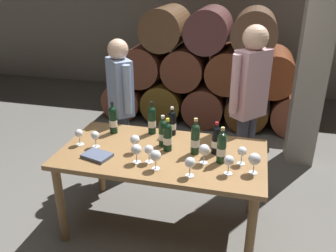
# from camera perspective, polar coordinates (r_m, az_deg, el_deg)

# --- Properties ---
(ground_plane) EXTENTS (14.00, 14.00, 0.00)m
(ground_plane) POSITION_cam_1_polar(r_m,az_deg,el_deg) (3.34, -0.87, -15.84)
(ground_plane) COLOR #66635E
(cellar_back_wall) EXTENTS (10.00, 0.24, 2.80)m
(cellar_back_wall) POSITION_cam_1_polar(r_m,az_deg,el_deg) (6.75, 8.75, 17.42)
(cellar_back_wall) COLOR gray
(cellar_back_wall) RESTS_ON ground_plane
(barrel_stack) EXTENTS (3.12, 0.90, 1.69)m
(barrel_stack) POSITION_cam_1_polar(r_m,az_deg,el_deg) (5.30, 6.44, 8.69)
(barrel_stack) COLOR brown
(barrel_stack) RESTS_ON ground_plane
(stone_pillar) EXTENTS (0.32, 0.32, 2.60)m
(stone_pillar) POSITION_cam_1_polar(r_m,az_deg,el_deg) (4.20, 22.83, 10.66)
(stone_pillar) COLOR gray
(stone_pillar) RESTS_ON ground_plane
(dining_table) EXTENTS (1.70, 0.90, 0.76)m
(dining_table) POSITION_cam_1_polar(r_m,az_deg,el_deg) (2.95, -0.96, -5.81)
(dining_table) COLOR olive
(dining_table) RESTS_ON ground_plane
(wine_bottle_0) EXTENTS (0.07, 0.07, 0.31)m
(wine_bottle_0) POSITION_cam_1_polar(r_m,az_deg,el_deg) (3.19, -2.65, 1.00)
(wine_bottle_0) COLOR black
(wine_bottle_0) RESTS_ON dining_table
(wine_bottle_1) EXTENTS (0.07, 0.07, 0.28)m
(wine_bottle_1) POSITION_cam_1_polar(r_m,az_deg,el_deg) (2.86, 7.86, -2.24)
(wine_bottle_1) COLOR black
(wine_bottle_1) RESTS_ON dining_table
(wine_bottle_2) EXTENTS (0.07, 0.07, 0.30)m
(wine_bottle_2) POSITION_cam_1_polar(r_m,az_deg,el_deg) (3.24, -8.98, 1.05)
(wine_bottle_2) COLOR black
(wine_bottle_2) RESTS_ON dining_table
(wine_bottle_3) EXTENTS (0.07, 0.07, 0.29)m
(wine_bottle_3) POSITION_cam_1_polar(r_m,az_deg,el_deg) (2.88, -0.07, -1.76)
(wine_bottle_3) COLOR black
(wine_bottle_3) RESTS_ON dining_table
(wine_bottle_4) EXTENTS (0.07, 0.07, 0.31)m
(wine_bottle_4) POSITION_cam_1_polar(r_m,az_deg,el_deg) (2.83, 4.48, -2.07)
(wine_bottle_4) COLOR #19381E
(wine_bottle_4) RESTS_ON dining_table
(wine_bottle_5) EXTENTS (0.07, 0.07, 0.27)m
(wine_bottle_5) POSITION_cam_1_polar(r_m,az_deg,el_deg) (3.17, 0.65, 0.57)
(wine_bottle_5) COLOR black
(wine_bottle_5) RESTS_ON dining_table
(wine_bottle_6) EXTENTS (0.07, 0.07, 0.30)m
(wine_bottle_6) POSITION_cam_1_polar(r_m,az_deg,el_deg) (2.73, 8.76, -3.48)
(wine_bottle_6) COLOR #19381E
(wine_bottle_6) RESTS_ON dining_table
(wine_bottle_7) EXTENTS (0.07, 0.07, 0.28)m
(wine_bottle_7) POSITION_cam_1_polar(r_m,az_deg,el_deg) (2.96, -0.84, -1.10)
(wine_bottle_7) COLOR #19381E
(wine_bottle_7) RESTS_ON dining_table
(wine_glass_0) EXTENTS (0.08, 0.08, 0.16)m
(wine_glass_0) POSITION_cam_1_polar(r_m,az_deg,el_deg) (2.71, -5.19, -3.93)
(wine_glass_0) COLOR white
(wine_glass_0) RESTS_ON dining_table
(wine_glass_1) EXTENTS (0.08, 0.08, 0.16)m
(wine_glass_1) POSITION_cam_1_polar(r_m,az_deg,el_deg) (2.62, -2.04, -4.93)
(wine_glass_1) COLOR white
(wine_glass_1) RESTS_ON dining_table
(wine_glass_2) EXTENTS (0.07, 0.07, 0.14)m
(wine_glass_2) POSITION_cam_1_polar(r_m,az_deg,el_deg) (3.01, -11.83, -1.60)
(wine_glass_2) COLOR white
(wine_glass_2) RESTS_ON dining_table
(wine_glass_3) EXTENTS (0.08, 0.08, 0.15)m
(wine_glass_3) POSITION_cam_1_polar(r_m,az_deg,el_deg) (2.87, -5.42, -2.32)
(wine_glass_3) COLOR white
(wine_glass_3) RESTS_ON dining_table
(wine_glass_4) EXTENTS (0.08, 0.08, 0.15)m
(wine_glass_4) POSITION_cam_1_polar(r_m,az_deg,el_deg) (2.59, 9.94, -5.67)
(wine_glass_4) COLOR white
(wine_glass_4) RESTS_ON dining_table
(wine_glass_5) EXTENTS (0.07, 0.07, 0.15)m
(wine_glass_5) POSITION_cam_1_polar(r_m,az_deg,el_deg) (2.74, 12.03, -4.17)
(wine_glass_5) COLOR white
(wine_glass_5) RESTS_ON dining_table
(wine_glass_6) EXTENTS (0.08, 0.08, 0.15)m
(wine_glass_6) POSITION_cam_1_polar(r_m,az_deg,el_deg) (2.53, 3.63, -6.06)
(wine_glass_6) COLOR white
(wine_glass_6) RESTS_ON dining_table
(wine_glass_7) EXTENTS (0.07, 0.07, 0.14)m
(wine_glass_7) POSITION_cam_1_polar(r_m,az_deg,el_deg) (3.08, -14.35, -1.26)
(wine_glass_7) COLOR white
(wine_glass_7) RESTS_ON dining_table
(wine_glass_8) EXTENTS (0.09, 0.09, 0.17)m
(wine_glass_8) POSITION_cam_1_polar(r_m,az_deg,el_deg) (2.64, 13.97, -5.33)
(wine_glass_8) COLOR white
(wine_glass_8) RESTS_ON dining_table
(wine_glass_9) EXTENTS (0.09, 0.09, 0.16)m
(wine_glass_9) POSITION_cam_1_polar(r_m,az_deg,el_deg) (2.71, 5.95, -3.96)
(wine_glass_9) COLOR white
(wine_glass_9) RESTS_ON dining_table
(wine_glass_10) EXTENTS (0.07, 0.07, 0.15)m
(wine_glass_10) POSITION_cam_1_polar(r_m,az_deg,el_deg) (2.71, -3.14, -3.98)
(wine_glass_10) COLOR white
(wine_glass_10) RESTS_ON dining_table
(tasting_notebook) EXTENTS (0.26, 0.21, 0.03)m
(tasting_notebook) POSITION_cam_1_polar(r_m,az_deg,el_deg) (2.88, -11.52, -4.76)
(tasting_notebook) COLOR #4C5670
(tasting_notebook) RESTS_ON dining_table
(sommelier_presenting) EXTENTS (0.35, 0.39, 1.72)m
(sommelier_presenting) POSITION_cam_1_polar(r_m,az_deg,el_deg) (3.40, 13.20, 4.60)
(sommelier_presenting) COLOR #383842
(sommelier_presenting) RESTS_ON ground_plane
(taster_seated_left) EXTENTS (0.35, 0.39, 1.54)m
(taster_seated_left) POSITION_cam_1_polar(r_m,az_deg,el_deg) (3.66, -7.74, 4.37)
(taster_seated_left) COLOR #383842
(taster_seated_left) RESTS_ON ground_plane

